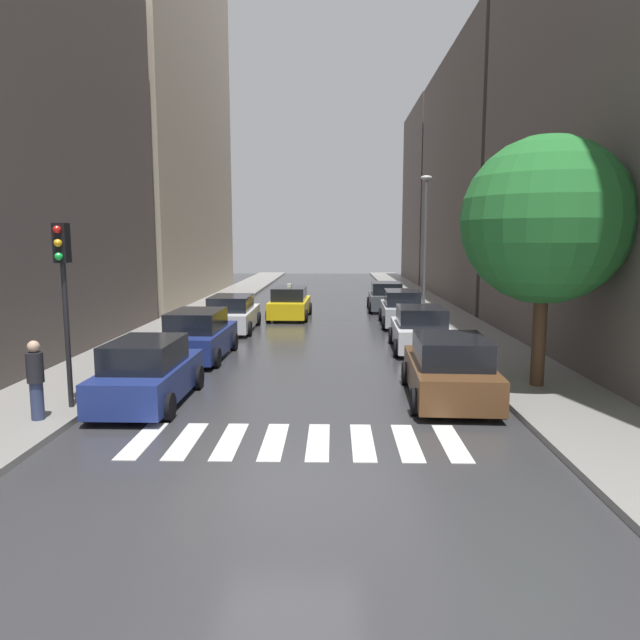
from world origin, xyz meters
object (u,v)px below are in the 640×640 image
Objects in this scene: pedestrian_near_tree at (36,378)px; parked_car_right_third at (401,309)px; lamp_post_right at (425,235)px; parked_car_right_nearest at (449,370)px; parked_car_left_second at (198,336)px; traffic_light_left_corner at (63,274)px; parked_car_right_fourth at (386,297)px; taxi_midroad at (290,304)px; parked_car_left_nearest at (148,373)px; parked_car_left_third at (232,314)px; parked_car_right_second at (420,330)px; street_tree_right at (545,221)px.

parked_car_right_third is at bearing 88.91° from pedestrian_near_tree.
parked_car_right_nearest is at bearing -96.37° from lamp_post_right.
parked_car_left_second is 7.05m from traffic_light_left_corner.
lamp_post_right is at bearing 90.23° from pedestrian_near_tree.
parked_car_right_fourth is (-0.22, 5.79, -0.02)m from parked_car_right_third.
parked_car_left_second is 0.62× the size of lamp_post_right.
parked_car_right_nearest is 16.21m from taxi_midroad.
parked_car_right_nearest is at bearing 45.38° from pedestrian_near_tree.
parked_car_right_third reaches higher than parked_car_left_nearest.
parked_car_left_nearest is 0.89× the size of parked_car_left_third.
taxi_midroad reaches higher than parked_car_right_nearest.
parked_car_right_third is 1.01× the size of taxi_midroad.
parked_car_right_second is 0.91× the size of taxi_midroad.
parked_car_left_second is 11.21m from parked_car_right_third.
lamp_post_right is at bearing -3.86° from parked_car_right_nearest.
parked_car_right_third reaches higher than parked_car_left_second.
pedestrian_near_tree is at bearing 167.15° from parked_car_left_second.
traffic_light_left_corner is at bearing 119.01° from parked_car_left_nearest.
parked_car_left_third is at bearing 61.92° from parked_car_right_second.
pedestrian_near_tree reaches higher than parked_car_right_fourth.
pedestrian_near_tree is 0.24× the size of lamp_post_right.
street_tree_right is at bearing -135.66° from parked_car_left_third.
parked_car_right_third is 1.08× the size of traffic_light_left_corner.
parked_car_left_nearest is 0.95× the size of parked_car_right_nearest.
lamp_post_right is at bearing -141.69° from parked_car_right_fourth.
traffic_light_left_corner reaches higher than parked_car_left_third.
parked_car_right_second is (7.85, 1.68, -0.02)m from parked_car_left_second.
parked_car_right_nearest is (7.59, 0.56, 0.01)m from parked_car_left_nearest.
taxi_midroad reaches higher than parked_car_right_fourth.
parked_car_right_nearest is at bearing -159.57° from taxi_midroad.
traffic_light_left_corner is at bearing 167.61° from parked_car_left_second.
parked_car_left_nearest is 0.92× the size of parked_car_right_third.
lamp_post_right is at bearing -28.63° from parked_car_left_nearest.
parked_car_left_third is at bearing 134.76° from street_tree_right.
parked_car_right_third reaches higher than parked_car_left_third.
pedestrian_near_tree reaches higher than taxi_midroad.
parked_car_right_nearest is 16.85m from lamp_post_right.
parked_car_left_second is at bearing 0.73° from parked_car_left_nearest.
street_tree_right is 0.92× the size of lamp_post_right.
parked_car_left_third is 1.15× the size of parked_car_right_second.
parked_car_left_second is 1.04× the size of traffic_light_left_corner.
parked_car_right_fourth is 6.29m from taxi_midroad.
parked_car_right_third reaches higher than parked_car_right_nearest.
parked_car_right_third is 12.79m from street_tree_right.
traffic_light_left_corner reaches higher than taxi_midroad.
parked_car_left_nearest is 0.99× the size of traffic_light_left_corner.
parked_car_right_second is (7.77, -4.47, 0.01)m from parked_car_left_third.
lamp_post_right is at bearing -38.38° from parked_car_left_second.
parked_car_right_second is at bearing 112.20° from street_tree_right.
parked_car_right_second reaches higher than parked_car_left_third.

